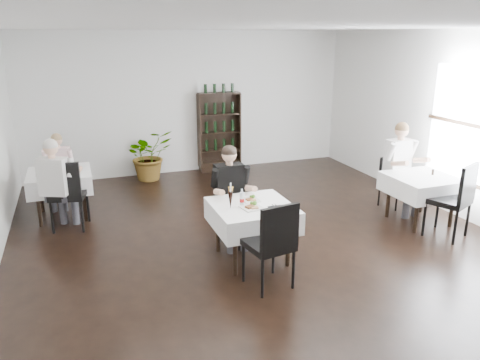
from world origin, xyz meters
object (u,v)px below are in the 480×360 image
Objects in this scene: wine_shelf at (219,133)px; potted_tree at (149,155)px; main_table at (252,215)px; diner_main at (231,189)px.

potted_tree is (-1.59, -0.19, -0.32)m from wine_shelf.
main_table is 0.99× the size of potted_tree.
wine_shelf reaches higher than potted_tree.
diner_main is at bearing -104.98° from wine_shelf.
potted_tree is at bearing 99.51° from main_table.
main_table is at bearing -101.78° from wine_shelf.
potted_tree is (-0.69, 4.12, -0.10)m from main_table.
wine_shelf is 1.63m from potted_tree.
main_table is 0.59m from diner_main.
diner_main is at bearing -80.84° from potted_tree.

